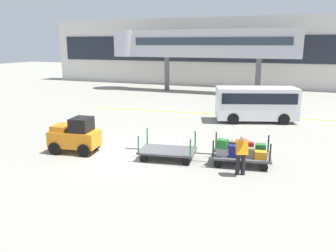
{
  "coord_description": "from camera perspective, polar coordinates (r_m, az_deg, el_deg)",
  "views": [
    {
      "loc": [
        6.91,
        -13.0,
        4.71
      ],
      "look_at": [
        1.58,
        0.79,
        1.17
      ],
      "focal_mm": 37.02,
      "sensor_mm": 36.0,
      "label": 1
    }
  ],
  "objects": [
    {
      "name": "jet_bridge",
      "position": [
        34.49,
        4.28,
        13.33
      ],
      "size": [
        18.55,
        3.0,
        5.99
      ],
      "color": "#B7B7BC",
      "rests_on": "ground_plane"
    },
    {
      "name": "baggage_cart_middle",
      "position": [
        14.04,
        11.78,
        -4.17
      ],
      "size": [
        3.07,
        1.72,
        1.1
      ],
      "color": "#4C4C4F",
      "rests_on": "ground_plane"
    },
    {
      "name": "apron_lead_line",
      "position": [
        23.66,
        11.28,
        1.73
      ],
      "size": [
        20.81,
        1.84,
        0.01
      ],
      "primitive_type": "cube",
      "rotation": [
        0.0,
        0.0,
        0.08
      ],
      "color": "yellow",
      "rests_on": "ground_plane"
    },
    {
      "name": "baggage_cart_lead",
      "position": [
        14.44,
        -0.11,
        -4.13
      ],
      "size": [
        3.07,
        1.72,
        1.1
      ],
      "color": "#4C4C4F",
      "rests_on": "ground_plane"
    },
    {
      "name": "shuttle_van",
      "position": [
        21.9,
        14.31,
        3.92
      ],
      "size": [
        5.16,
        3.33,
        2.1
      ],
      "color": "silver",
      "rests_on": "ground_plane"
    },
    {
      "name": "safety_cone_near",
      "position": [
        19.02,
        -17.32,
        -0.64
      ],
      "size": [
        0.36,
        0.36,
        0.55
      ],
      "primitive_type": "cone",
      "color": "orange",
      "rests_on": "ground_plane"
    },
    {
      "name": "terminal_building",
      "position": [
        39.6,
        11.32,
        11.81
      ],
      "size": [
        45.31,
        2.51,
        7.47
      ],
      "color": "beige",
      "rests_on": "ground_plane"
    },
    {
      "name": "ground_plane",
      "position": [
        15.46,
        -6.55,
        -4.37
      ],
      "size": [
        120.0,
        120.0,
        0.0
      ],
      "primitive_type": "plane",
      "color": "gray"
    },
    {
      "name": "baggage_tug",
      "position": [
        15.74,
        -15.03,
        -1.57
      ],
      "size": [
        2.24,
        1.49,
        1.58
      ],
      "color": "orange",
      "rests_on": "ground_plane"
    },
    {
      "name": "baggage_handler",
      "position": [
        12.79,
        12.01,
        -4.34
      ],
      "size": [
        0.52,
        0.53,
        1.56
      ],
      "color": "black",
      "rests_on": "ground_plane"
    }
  ]
}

